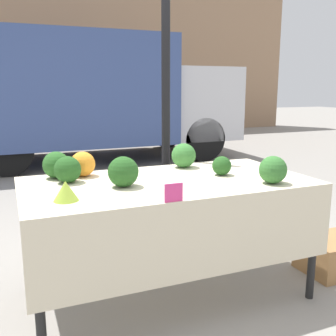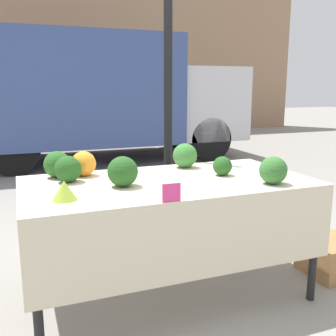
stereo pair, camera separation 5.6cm
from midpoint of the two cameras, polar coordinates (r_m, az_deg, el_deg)
The scene contains 16 objects.
ground_plane at distance 2.81m, azimuth -0.60°, elevation -17.70°, with size 40.00×40.00×0.00m, color gray.
building_facade at distance 11.97m, azimuth -18.83°, elevation 17.72°, with size 16.00×0.60×5.52m.
tent_pole at distance 3.23m, azimuth -0.82°, elevation 8.96°, with size 0.07×0.07×2.45m.
parked_truck at distance 7.65m, azimuth -11.41°, elevation 10.50°, with size 5.12×2.27×2.29m.
market_table at distance 2.48m, azimuth -0.08°, elevation -4.16°, with size 1.82×0.94×0.79m.
orange_cauliflower at distance 2.68m, azimuth -12.87°, elevation 0.57°, with size 0.17×0.17×0.17m.
romanesco_head at distance 2.13m, azimuth -15.36°, elevation -3.24°, with size 0.13×0.13×0.11m.
broccoli_head_0 at distance 2.49m, azimuth 14.36°, elevation -0.25°, with size 0.17×0.17×0.17m.
broccoli_head_1 at distance 2.66m, azimuth 7.25°, elevation 0.31°, with size 0.13×0.13×0.13m.
broccoli_head_2 at distance 2.52m, azimuth -14.99°, elevation -0.22°, with size 0.17×0.17×0.17m.
broccoli_head_3 at distance 2.69m, azimuth 13.74°, elevation 0.06°, with size 0.12×0.12×0.12m.
broccoli_head_4 at distance 2.67m, azimuth -16.50°, elevation 0.44°, with size 0.18×0.18×0.18m.
broccoli_head_5 at distance 2.35m, azimuth -7.20°, elevation -0.55°, with size 0.18×0.18×0.18m.
broccoli_head_6 at distance 2.90m, azimuth 1.73°, elevation 1.83°, with size 0.18×0.18×0.18m.
price_sign at distance 2.03m, azimuth 0.03°, elevation -3.60°, with size 0.10×0.01×0.10m.
produce_crate at distance 3.30m, azimuth 22.59°, elevation -11.49°, with size 0.49×0.37×0.26m.
Camera 1 is at (-0.93, -2.26, 1.38)m, focal length 42.00 mm.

